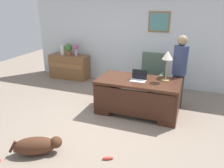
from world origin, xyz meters
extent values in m
plane|color=gray|center=(0.00, 0.00, 0.00)|extent=(12.00, 12.00, 0.00)
cube|color=silver|center=(0.00, 2.60, 1.35)|extent=(7.00, 0.12, 2.70)
cube|color=olive|center=(0.42, 2.52, 1.83)|extent=(0.57, 0.03, 0.55)
cube|color=teal|center=(0.42, 2.50, 1.83)|extent=(0.49, 0.01, 0.47)
cube|color=#422316|center=(0.38, 0.67, 0.75)|extent=(1.77, 0.90, 0.05)
cube|color=#422316|center=(-0.33, 0.67, 0.36)|extent=(0.36, 0.84, 0.73)
cube|color=#422316|center=(1.08, 0.67, 0.36)|extent=(0.36, 0.84, 0.73)
cube|color=#381E13|center=(0.38, 0.25, 0.40)|extent=(1.67, 0.04, 0.58)
cube|color=brown|center=(-2.30, 2.25, 0.38)|extent=(1.25, 0.48, 0.76)
cube|color=brown|center=(-2.30, 2.00, 0.47)|extent=(1.15, 0.02, 0.14)
cube|color=#475B4C|center=(0.48, 1.58, 0.37)|extent=(0.60, 0.58, 0.18)
cylinder|color=black|center=(0.48, 1.58, 0.14)|extent=(0.10, 0.10, 0.28)
cylinder|color=black|center=(0.48, 1.58, 0.03)|extent=(0.52, 0.52, 0.05)
cube|color=#475B4C|center=(0.48, 1.82, 0.80)|extent=(0.60, 0.12, 0.68)
cube|color=#475B4C|center=(0.22, 1.58, 0.57)|extent=(0.08, 0.50, 0.22)
cube|color=#475B4C|center=(0.74, 1.58, 0.57)|extent=(0.08, 0.50, 0.22)
cylinder|color=#262323|center=(1.16, 1.29, 0.41)|extent=(0.26, 0.26, 0.81)
cylinder|color=navy|center=(1.16, 1.29, 1.14)|extent=(0.32, 0.32, 0.66)
sphere|color=#8D7557|center=(1.16, 1.29, 1.58)|extent=(0.22, 0.22, 0.22)
ellipsoid|color=#472819|center=(-0.82, -1.36, 0.15)|extent=(0.75, 0.59, 0.30)
sphere|color=#472819|center=(-0.52, -1.20, 0.19)|extent=(0.20, 0.20, 0.20)
cylinder|color=#472819|center=(-1.13, -1.53, 0.17)|extent=(0.15, 0.11, 0.21)
cube|color=#B2B5BA|center=(0.39, 0.59, 0.79)|extent=(0.32, 0.22, 0.01)
cube|color=black|center=(0.39, 0.69, 0.90)|extent=(0.32, 0.01, 0.21)
cylinder|color=#9E8447|center=(0.93, 0.81, 0.79)|extent=(0.16, 0.16, 0.02)
cylinder|color=#9E8447|center=(0.93, 0.81, 1.03)|extent=(0.02, 0.02, 0.45)
cone|color=silver|center=(0.93, 0.81, 1.34)|extent=(0.22, 0.22, 0.18)
cylinder|color=#BB93B3|center=(-2.03, 2.25, 0.86)|extent=(0.10, 0.10, 0.20)
sphere|color=#B24C7C|center=(-2.03, 2.25, 1.03)|extent=(0.17, 0.17, 0.17)
cylinder|color=silver|center=(-2.51, 2.25, 0.91)|extent=(0.15, 0.15, 0.31)
cylinder|color=brown|center=(-2.29, 2.25, 0.83)|extent=(0.18, 0.18, 0.14)
sphere|color=#407833|center=(-2.29, 2.25, 1.00)|extent=(0.24, 0.24, 0.24)
ellipsoid|color=green|center=(-1.22, -1.39, 0.03)|extent=(0.18, 0.18, 0.05)
ellipsoid|color=#E53F33|center=(0.35, -1.08, 0.03)|extent=(0.19, 0.13, 0.05)
camera|label=1|loc=(1.47, -3.84, 2.41)|focal=36.38mm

